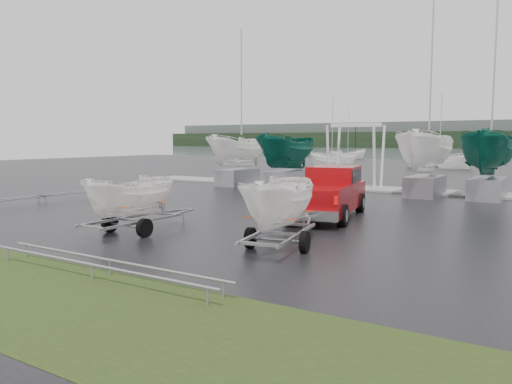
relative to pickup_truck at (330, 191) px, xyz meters
name	(u,v)px	position (x,y,z in m)	size (l,w,h in m)	color
ground_plane	(214,212)	(-4.65, -1.58, -1.04)	(120.00, 120.00, 0.00)	black
lake	(499,154)	(-4.65, 98.42, -1.05)	(300.00, 300.00, 0.00)	gray
dock	(335,187)	(-4.65, 11.42, -0.99)	(30.00, 3.00, 0.12)	gray
pickup_truck	(330,191)	(0.00, 0.00, 0.00)	(3.15, 6.27, 1.99)	maroon
trailer_hitched	(280,160)	(1.27, -6.38, 1.48)	(1.90, 3.76, 4.62)	#989AA0
trailer_parked	(130,163)	(-3.99, -6.96, 1.28)	(1.78, 3.60, 4.24)	#989AA0
boat_hoist	(355,146)	(-3.34, 11.42, 1.63)	(3.30, 2.18, 4.12)	silver
keelboat_0	(237,133)	(-10.95, 9.42, 2.52)	(2.25, 3.20, 10.42)	#989AA0
keelboat_1	(287,131)	(-7.27, 9.62, 2.62)	(2.32, 3.20, 7.26)	#989AA0
keelboat_2	(427,125)	(1.47, 9.42, 2.85)	(2.45, 3.20, 10.62)	#989AA0
keelboat_3	(490,124)	(4.56, 9.72, 2.85)	(2.44, 3.20, 10.61)	#989AA0
mast_rack_0	(92,191)	(-13.65, -0.58, -0.69)	(0.56, 6.50, 0.06)	#989AA0
mast_rack_2	(101,262)	(-0.65, -11.08, -0.69)	(7.00, 0.56, 0.06)	#989AA0
moored_boat_0	(332,166)	(-15.55, 35.81, -1.03)	(3.14, 3.10, 11.31)	white
moored_boat_1	(439,168)	(-3.86, 37.77, -1.04)	(3.01, 2.94, 11.76)	white
moored_boat_4	(348,159)	(-21.77, 56.27, -1.03)	(3.40, 3.40, 11.16)	white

